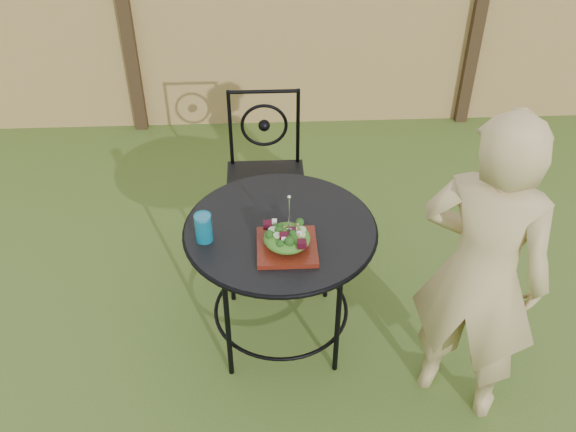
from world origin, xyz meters
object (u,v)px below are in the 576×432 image
object	(u,v)px
patio_chair	(265,171)
salad_plate	(287,247)
patio_table	(280,249)
diner	(481,275)

from	to	relation	value
patio_chair	salad_plate	size ratio (longest dim) A/B	3.52
patio_table	patio_chair	distance (m)	0.82
diner	patio_table	bearing A→B (deg)	6.43
patio_chair	salad_plate	world-z (taller)	patio_chair
diner	salad_plate	world-z (taller)	diner
patio_chair	diner	size ratio (longest dim) A/B	0.61
diner	salad_plate	distance (m)	0.84
diner	patio_chair	bearing A→B (deg)	-20.85
patio_chair	diner	distance (m)	1.54
patio_table	salad_plate	xyz separation A→B (m)	(0.02, -0.16, 0.15)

